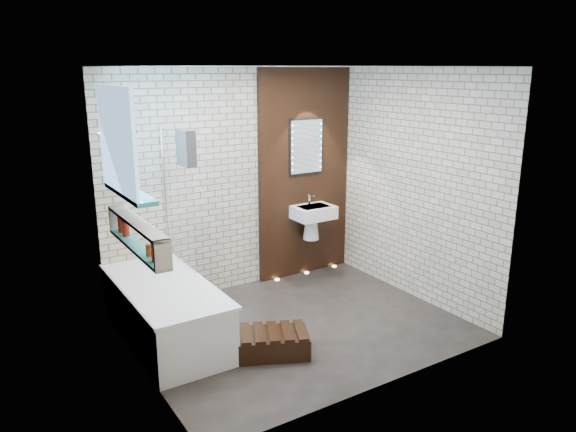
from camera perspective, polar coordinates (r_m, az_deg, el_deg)
ground at (r=5.79m, az=0.81°, el=-11.40°), size 3.20×3.20×0.00m
room_shell at (r=5.33m, az=0.86°, el=1.20°), size 3.24×3.20×2.60m
walnut_panel at (r=6.88m, az=1.72°, el=4.38°), size 1.30×0.06×2.60m
clerestory_window at (r=4.90m, az=-17.14°, el=6.45°), size 0.18×1.00×0.94m
display_niche at (r=4.87m, az=-15.42°, el=-1.95°), size 0.14×1.30×0.26m
bathtub at (r=5.54m, az=-12.65°, el=-9.70°), size 0.79×1.74×0.70m
bath_screen at (r=5.73m, az=-11.39°, el=1.68°), size 0.01×0.78×1.40m
towel at (r=5.36m, az=-10.57°, el=7.01°), size 0.10×0.27×0.35m
shower_head at (r=5.53m, az=-16.20°, el=8.48°), size 0.18×0.18×0.02m
washbasin at (r=6.84m, az=2.60°, el=-0.09°), size 0.50×0.36×0.58m
led_mirror at (r=6.79m, az=1.92°, el=7.23°), size 0.50×0.02×0.70m
walnut_step at (r=5.24m, az=-3.01°, el=-13.20°), size 1.00×0.75×0.20m
niche_bottles at (r=4.96m, az=-15.73°, el=-1.94°), size 0.06×1.01×0.16m
sill_vases at (r=5.09m, az=-16.58°, el=3.80°), size 0.18×0.18×0.18m
floor_uplights at (r=7.18m, az=1.95°, el=-5.91°), size 0.96×0.06×0.01m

